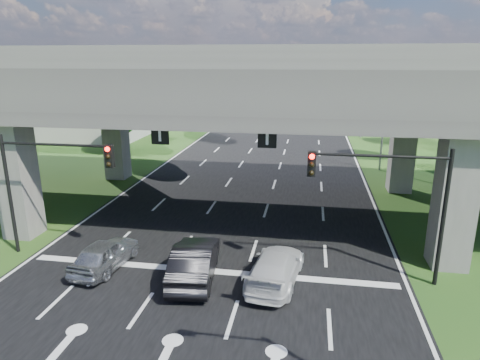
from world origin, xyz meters
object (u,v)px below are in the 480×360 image
(streetlight_beyond, at_px, (361,89))
(streetlight_far, at_px, (381,103))
(signal_right, at_px, (392,190))
(car_white, at_px, (275,267))
(signal_left, at_px, (47,174))
(car_silver, at_px, (105,254))
(car_dark, at_px, (195,261))

(streetlight_beyond, bearing_deg, streetlight_far, -90.00)
(signal_right, xyz_separation_m, car_white, (-4.67, -0.94, -3.46))
(signal_left, bearing_deg, streetlight_far, 48.22)
(car_white, bearing_deg, streetlight_far, -100.99)
(car_silver, xyz_separation_m, car_dark, (4.33, -0.21, 0.12))
(signal_left, xyz_separation_m, streetlight_far, (17.92, 20.06, 1.66))
(streetlight_beyond, relative_size, car_dark, 2.01)
(streetlight_beyond, relative_size, car_silver, 2.44)
(signal_right, relative_size, car_dark, 1.20)
(signal_left, height_order, car_dark, signal_left)
(car_silver, xyz_separation_m, car_white, (7.88, 0.00, 0.00))
(streetlight_far, relative_size, streetlight_beyond, 1.00)
(car_silver, bearing_deg, streetlight_far, -118.90)
(signal_right, xyz_separation_m, signal_left, (-15.65, 0.00, 0.00))
(signal_right, relative_size, streetlight_beyond, 0.60)
(signal_left, height_order, car_silver, signal_left)
(signal_left, relative_size, streetlight_beyond, 0.60)
(car_dark, bearing_deg, car_silver, -9.50)
(car_silver, height_order, car_white, car_white)
(signal_left, xyz_separation_m, car_white, (10.98, -0.94, -3.46))
(streetlight_far, relative_size, car_dark, 2.01)
(signal_left, height_order, car_white, signal_left)
(signal_left, distance_m, streetlight_beyond, 40.30)
(car_dark, bearing_deg, car_white, 176.76)
(signal_left, distance_m, car_dark, 8.23)
(car_silver, bearing_deg, streetlight_beyond, -105.52)
(signal_right, xyz_separation_m, car_dark, (-8.21, -1.16, -3.34))
(car_silver, bearing_deg, car_dark, -176.50)
(signal_right, bearing_deg, signal_left, 180.00)
(signal_right, bearing_deg, car_dark, -171.99)
(streetlight_beyond, distance_m, car_dark, 38.98)
(streetlight_beyond, bearing_deg, car_dark, -105.74)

